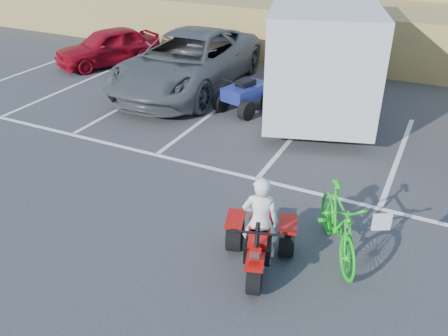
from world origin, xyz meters
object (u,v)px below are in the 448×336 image
at_px(red_trike_atv, 258,267).
at_px(quad_atv_blue, 245,110).
at_px(quad_atv_green, 298,121).
at_px(green_dirt_bike, 338,224).
at_px(cargo_trailer, 319,48).
at_px(grey_pickup, 188,61).
at_px(rider, 260,222).
at_px(red_car, 108,46).

relative_size(red_trike_atv, quad_atv_blue, 1.00).
distance_m(quad_atv_blue, quad_atv_green, 1.71).
xyz_separation_m(green_dirt_bike, cargo_trailer, (-2.44, 6.93, 1.10)).
height_order(red_trike_atv, cargo_trailer, cargo_trailer).
distance_m(red_trike_atv, green_dirt_bike, 1.57).
bearing_deg(quad_atv_blue, grey_pickup, 173.94).
relative_size(rider, quad_atv_green, 1.08).
relative_size(grey_pickup, quad_atv_blue, 4.09).
relative_size(red_trike_atv, grey_pickup, 0.24).
distance_m(grey_pickup, quad_atv_green, 4.46).
bearing_deg(cargo_trailer, red_car, 158.36).
relative_size(rider, red_car, 0.41).
xyz_separation_m(red_car, quad_atv_blue, (6.68, -2.08, -0.69)).
bearing_deg(grey_pickup, green_dirt_bike, -46.67).
bearing_deg(cargo_trailer, quad_atv_blue, -156.69).
xyz_separation_m(green_dirt_bike, quad_atv_green, (-2.44, 5.35, -0.63)).
distance_m(rider, quad_atv_green, 6.35).
xyz_separation_m(grey_pickup, red_car, (-4.17, 1.10, -0.23)).
relative_size(rider, grey_pickup, 0.25).
bearing_deg(cargo_trailer, quad_atv_green, -107.35).
distance_m(red_trike_atv, quad_atv_green, 6.45).
xyz_separation_m(red_trike_atv, cargo_trailer, (-1.37, 7.88, 1.73)).
bearing_deg(rider, cargo_trailer, -97.13).
bearing_deg(quad_atv_blue, green_dirt_bike, -37.49).
bearing_deg(quad_atv_green, green_dirt_bike, -70.29).
xyz_separation_m(grey_pickup, cargo_trailer, (4.22, 0.50, 0.81)).
height_order(red_car, cargo_trailer, cargo_trailer).
height_order(grey_pickup, cargo_trailer, cargo_trailer).
bearing_deg(quad_atv_blue, red_car, 177.92).
distance_m(rider, cargo_trailer, 7.90).
height_order(red_trike_atv, grey_pickup, grey_pickup).
relative_size(red_trike_atv, cargo_trailer, 0.22).
relative_size(red_car, quad_atv_green, 2.60).
bearing_deg(red_car, quad_atv_green, 11.09).
bearing_deg(cargo_trailer, green_dirt_bike, -88.07).
bearing_deg(quad_atv_green, quad_atv_blue, 171.72).
bearing_deg(red_trike_atv, quad_atv_green, 85.38).
xyz_separation_m(red_car, cargo_trailer, (8.39, -0.61, 1.05)).
relative_size(red_trike_atv, rider, 0.97).
relative_size(grey_pickup, red_car, 1.64).
xyz_separation_m(quad_atv_blue, quad_atv_green, (1.71, -0.10, 0.00)).
xyz_separation_m(red_trike_atv, quad_atv_blue, (-3.08, 6.40, 0.00)).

